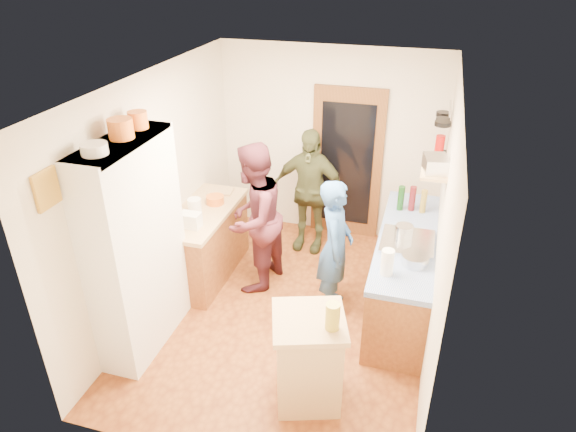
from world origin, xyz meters
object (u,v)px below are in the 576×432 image
at_px(person_back, 310,191).
at_px(right_counter_base, 403,274).
at_px(hutch_body, 137,248).
at_px(person_hob, 338,248).
at_px(person_left, 258,217).
at_px(island_base, 308,361).

bearing_deg(person_back, right_counter_base, -31.56).
relative_size(hutch_body, person_back, 1.31).
bearing_deg(person_hob, person_left, 70.93).
bearing_deg(island_base, person_left, 122.38).
bearing_deg(hutch_body, right_counter_base, 27.47).
distance_m(hutch_body, person_left, 1.51).
height_order(person_hob, person_back, person_back).
xyz_separation_m(right_counter_base, person_left, (-1.71, -0.04, 0.48)).
xyz_separation_m(person_hob, person_back, (-0.61, 1.20, 0.06)).
height_order(island_base, person_hob, person_hob).
height_order(right_counter_base, person_left, person_left).
bearing_deg(person_hob, person_back, 20.76).
bearing_deg(right_counter_base, person_back, 144.80).
bearing_deg(person_back, person_hob, -59.29).
bearing_deg(person_hob, right_counter_base, -76.46).
xyz_separation_m(person_left, person_back, (0.38, 0.97, -0.06)).
bearing_deg(person_left, right_counter_base, 100.99).
height_order(person_left, person_back, person_left).
relative_size(person_left, person_back, 1.07).
bearing_deg(right_counter_base, person_left, -178.82).
bearing_deg(hutch_body, person_hob, 30.29).
relative_size(right_counter_base, person_left, 1.22).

